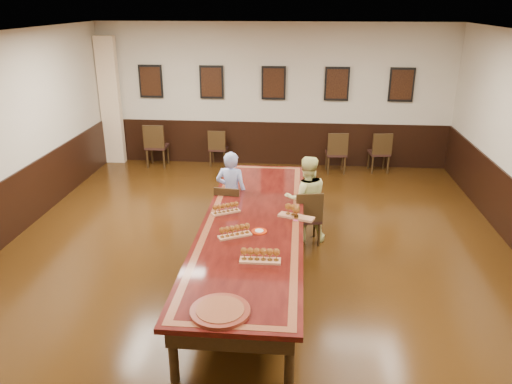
# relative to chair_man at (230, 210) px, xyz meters

# --- Properties ---
(floor) EXTENTS (8.00, 10.00, 0.02)m
(floor) POSITION_rel_chair_man_xyz_m (0.48, -1.13, -0.45)
(floor) COLOR black
(floor) RESTS_ON ground
(ceiling) EXTENTS (8.00, 10.00, 0.02)m
(ceiling) POSITION_rel_chair_man_xyz_m (0.48, -1.13, 2.77)
(ceiling) COLOR white
(ceiling) RESTS_ON floor
(wall_back) EXTENTS (8.00, 0.02, 3.20)m
(wall_back) POSITION_rel_chair_man_xyz_m (0.48, 3.88, 1.16)
(wall_back) COLOR beige
(wall_back) RESTS_ON floor
(chair_man) EXTENTS (0.47, 0.50, 0.87)m
(chair_man) POSITION_rel_chair_man_xyz_m (0.00, 0.00, 0.00)
(chair_man) COLOR black
(chair_man) RESTS_ON floor
(chair_woman) EXTENTS (0.50, 0.53, 0.90)m
(chair_woman) POSITION_rel_chair_man_xyz_m (1.24, -0.18, 0.01)
(chair_woman) COLOR black
(chair_woman) RESTS_ON floor
(spare_chair_a) EXTENTS (0.48, 0.52, 1.01)m
(spare_chair_a) POSITION_rel_chair_man_xyz_m (-2.18, 3.46, 0.07)
(spare_chair_a) COLOR black
(spare_chair_a) RESTS_ON floor
(spare_chair_b) EXTENTS (0.42, 0.45, 0.86)m
(spare_chair_b) POSITION_rel_chair_man_xyz_m (-0.78, 3.67, -0.01)
(spare_chair_b) COLOR black
(spare_chair_b) RESTS_ON floor
(spare_chair_c) EXTENTS (0.47, 0.51, 0.94)m
(spare_chair_c) POSITION_rel_chair_man_xyz_m (1.92, 3.37, 0.03)
(spare_chair_c) COLOR black
(spare_chair_c) RESTS_ON floor
(spare_chair_d) EXTENTS (0.48, 0.52, 0.92)m
(spare_chair_d) POSITION_rel_chair_man_xyz_m (2.88, 3.52, 0.02)
(spare_chair_d) COLOR black
(spare_chair_d) RESTS_ON floor
(person_man) EXTENTS (0.55, 0.40, 1.39)m
(person_man) POSITION_rel_chair_man_xyz_m (0.01, 0.09, 0.26)
(person_man) COLOR #4E64C3
(person_man) RESTS_ON floor
(person_woman) EXTENTS (0.78, 0.66, 1.40)m
(person_woman) POSITION_rel_chair_man_xyz_m (1.22, -0.09, 0.26)
(person_woman) COLOR #E6E690
(person_woman) RESTS_ON floor
(pink_phone) EXTENTS (0.08, 0.14, 0.01)m
(pink_phone) POSITION_rel_chair_man_xyz_m (1.08, -1.00, 0.32)
(pink_phone) COLOR #DC4991
(pink_phone) RESTS_ON conference_table
(curtain) EXTENTS (0.45, 0.18, 2.90)m
(curtain) POSITION_rel_chair_man_xyz_m (-3.27, 3.69, 1.01)
(curtain) COLOR beige
(curtain) RESTS_ON floor
(wainscoting) EXTENTS (8.00, 10.00, 1.00)m
(wainscoting) POSITION_rel_chair_man_xyz_m (0.48, -1.13, 0.06)
(wainscoting) COLOR black
(wainscoting) RESTS_ON floor
(conference_table) EXTENTS (1.40, 5.00, 0.76)m
(conference_table) POSITION_rel_chair_man_xyz_m (0.48, -1.13, 0.17)
(conference_table) COLOR black
(conference_table) RESTS_ON floor
(posters) EXTENTS (6.14, 0.04, 0.74)m
(posters) POSITION_rel_chair_man_xyz_m (0.48, 3.81, 1.46)
(posters) COLOR black
(posters) RESTS_ON wall_back
(flight_a) EXTENTS (0.42, 0.32, 0.16)m
(flight_a) POSITION_rel_chair_man_xyz_m (0.06, -0.87, 0.39)
(flight_a) COLOR #A86A46
(flight_a) RESTS_ON conference_table
(flight_b) EXTENTS (0.53, 0.32, 0.19)m
(flight_b) POSITION_rel_chair_man_xyz_m (1.06, -0.95, 0.40)
(flight_b) COLOR #A86A46
(flight_b) RESTS_ON conference_table
(flight_c) EXTENTS (0.45, 0.32, 0.16)m
(flight_c) POSITION_rel_chair_man_xyz_m (0.29, -1.62, 0.39)
(flight_c) COLOR #A86A46
(flight_c) RESTS_ON conference_table
(flight_d) EXTENTS (0.49, 0.15, 0.18)m
(flight_d) POSITION_rel_chair_man_xyz_m (0.67, -2.26, 0.40)
(flight_d) COLOR #A86A46
(flight_d) RESTS_ON conference_table
(red_plate_grp) EXTENTS (0.21, 0.21, 0.03)m
(red_plate_grp) POSITION_rel_chair_man_xyz_m (0.60, -1.45, 0.33)
(red_plate_grp) COLOR #B92C0C
(red_plate_grp) RESTS_ON conference_table
(carved_platter) EXTENTS (0.68, 0.68, 0.05)m
(carved_platter) POSITION_rel_chair_man_xyz_m (0.36, -3.31, 0.34)
(carved_platter) COLOR #581B11
(carved_platter) RESTS_ON conference_table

